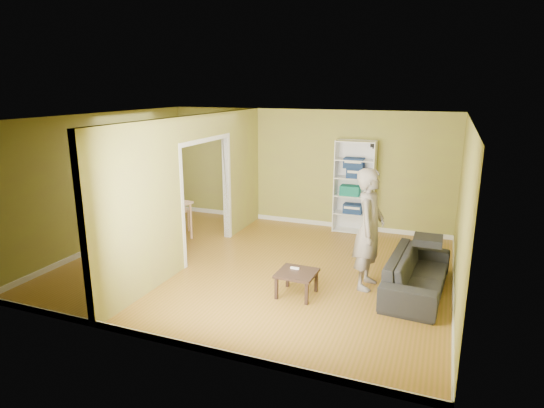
{
  "coord_description": "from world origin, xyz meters",
  "views": [
    {
      "loc": [
        2.97,
        -6.92,
        3.09
      ],
      "look_at": [
        0.2,
        0.2,
        1.1
      ],
      "focal_mm": 30.0,
      "sensor_mm": 36.0,
      "label": 1
    }
  ],
  "objects_px": {
    "chair_near": "(144,226)",
    "chair_far": "(177,209)",
    "dining_table": "(156,206)",
    "sofa": "(418,268)",
    "bookshelf": "(355,187)",
    "chair_left": "(128,213)",
    "coffee_table": "(297,275)",
    "person": "(370,219)"
  },
  "relations": [
    {
      "from": "coffee_table",
      "to": "chair_near",
      "type": "xyz_separation_m",
      "value": [
        -3.44,
        0.92,
        0.12
      ]
    },
    {
      "from": "chair_near",
      "to": "chair_far",
      "type": "relative_size",
      "value": 0.87
    },
    {
      "from": "sofa",
      "to": "chair_far",
      "type": "bearing_deg",
      "value": 80.36
    },
    {
      "from": "chair_left",
      "to": "chair_far",
      "type": "relative_size",
      "value": 0.9
    },
    {
      "from": "person",
      "to": "chair_far",
      "type": "relative_size",
      "value": 2.2
    },
    {
      "from": "bookshelf",
      "to": "chair_far",
      "type": "bearing_deg",
      "value": -158.24
    },
    {
      "from": "sofa",
      "to": "chair_left",
      "type": "relative_size",
      "value": 2.24
    },
    {
      "from": "person",
      "to": "chair_left",
      "type": "xyz_separation_m",
      "value": [
        -5.23,
        0.81,
        -0.66
      ]
    },
    {
      "from": "sofa",
      "to": "bookshelf",
      "type": "bearing_deg",
      "value": 33.91
    },
    {
      "from": "person",
      "to": "coffee_table",
      "type": "relative_size",
      "value": 3.93
    },
    {
      "from": "sofa",
      "to": "coffee_table",
      "type": "distance_m",
      "value": 1.87
    },
    {
      "from": "chair_far",
      "to": "chair_left",
      "type": "bearing_deg",
      "value": 52.88
    },
    {
      "from": "chair_far",
      "to": "coffee_table",
      "type": "bearing_deg",
      "value": 170.94
    },
    {
      "from": "coffee_table",
      "to": "chair_left",
      "type": "xyz_separation_m",
      "value": [
        -4.3,
        1.52,
        0.13
      ]
    },
    {
      "from": "bookshelf",
      "to": "chair_near",
      "type": "relative_size",
      "value": 2.25
    },
    {
      "from": "chair_left",
      "to": "sofa",
      "type": "bearing_deg",
      "value": 68.53
    },
    {
      "from": "dining_table",
      "to": "chair_near",
      "type": "bearing_deg",
      "value": -81.8
    },
    {
      "from": "coffee_table",
      "to": "chair_left",
      "type": "distance_m",
      "value": 4.56
    },
    {
      "from": "sofa",
      "to": "coffee_table",
      "type": "bearing_deg",
      "value": 119.7
    },
    {
      "from": "dining_table",
      "to": "chair_near",
      "type": "height_order",
      "value": "chair_near"
    },
    {
      "from": "person",
      "to": "bookshelf",
      "type": "bearing_deg",
      "value": 18.37
    },
    {
      "from": "sofa",
      "to": "chair_far",
      "type": "distance_m",
      "value": 5.24
    },
    {
      "from": "dining_table",
      "to": "chair_left",
      "type": "height_order",
      "value": "chair_left"
    },
    {
      "from": "person",
      "to": "dining_table",
      "type": "relative_size",
      "value": 1.75
    },
    {
      "from": "sofa",
      "to": "bookshelf",
      "type": "distance_m",
      "value": 3.13
    },
    {
      "from": "sofa",
      "to": "chair_near",
      "type": "relative_size",
      "value": 2.31
    },
    {
      "from": "coffee_table",
      "to": "chair_near",
      "type": "relative_size",
      "value": 0.64
    },
    {
      "from": "chair_near",
      "to": "coffee_table",
      "type": "bearing_deg",
      "value": -27.79
    },
    {
      "from": "person",
      "to": "dining_table",
      "type": "distance_m",
      "value": 4.53
    },
    {
      "from": "bookshelf",
      "to": "coffee_table",
      "type": "height_order",
      "value": "bookshelf"
    },
    {
      "from": "sofa",
      "to": "coffee_table",
      "type": "relative_size",
      "value": 3.6
    },
    {
      "from": "sofa",
      "to": "bookshelf",
      "type": "relative_size",
      "value": 1.02
    },
    {
      "from": "chair_left",
      "to": "bookshelf",
      "type": "bearing_deg",
      "value": 98.98
    },
    {
      "from": "person",
      "to": "chair_far",
      "type": "bearing_deg",
      "value": 75.48
    },
    {
      "from": "dining_table",
      "to": "chair_near",
      "type": "xyz_separation_m",
      "value": [
        0.08,
        -0.54,
        -0.27
      ]
    },
    {
      "from": "coffee_table",
      "to": "chair_far",
      "type": "bearing_deg",
      "value": 148.91
    },
    {
      "from": "chair_near",
      "to": "person",
      "type": "bearing_deg",
      "value": -15.6
    },
    {
      "from": "chair_left",
      "to": "chair_far",
      "type": "bearing_deg",
      "value": 106.13
    },
    {
      "from": "coffee_table",
      "to": "dining_table",
      "type": "relative_size",
      "value": 0.45
    },
    {
      "from": "chair_far",
      "to": "sofa",
      "type": "bearing_deg",
      "value": -171.72
    },
    {
      "from": "dining_table",
      "to": "sofa",
      "type": "bearing_deg",
      "value": -7.17
    },
    {
      "from": "chair_near",
      "to": "dining_table",
      "type": "bearing_deg",
      "value": 85.39
    }
  ]
}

